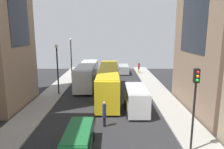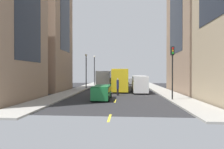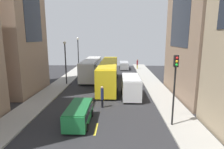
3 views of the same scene
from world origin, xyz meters
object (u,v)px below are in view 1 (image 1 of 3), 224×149
(pedestrian_waiting_curb, at_px, (105,113))
(pedestrian_crossing_near, at_px, (139,67))
(streetcar_yellow, at_px, (109,79))
(car_silver_1, at_px, (124,69))
(delivery_van_white, at_px, (137,98))
(traffic_light_near_corner, at_px, (196,95))
(city_bus_white, at_px, (88,73))
(car_green_0, at_px, (79,138))

(pedestrian_waiting_curb, distance_m, pedestrian_crossing_near, 24.82)
(pedestrian_crossing_near, bearing_deg, streetcar_yellow, 164.23)
(streetcar_yellow, xyz_separation_m, car_silver_1, (2.80, 14.84, -1.13))
(delivery_van_white, distance_m, car_silver_1, 20.84)
(car_silver_1, relative_size, traffic_light_near_corner, 0.83)
(city_bus_white, distance_m, traffic_light_near_corner, 20.67)
(delivery_van_white, relative_size, traffic_light_near_corner, 0.91)
(traffic_light_near_corner, bearing_deg, pedestrian_waiting_curb, 146.15)
(car_green_0, bearing_deg, traffic_light_near_corner, -2.47)
(streetcar_yellow, xyz_separation_m, pedestrian_waiting_curb, (-0.21, -9.42, -0.91))
(delivery_van_white, relative_size, pedestrian_waiting_curb, 2.26)
(delivery_van_white, distance_m, traffic_light_near_corner, 8.38)
(delivery_van_white, xyz_separation_m, car_silver_1, (-0.16, 20.83, -0.52))
(car_green_0, distance_m, car_silver_1, 28.34)
(city_bus_white, relative_size, car_green_0, 2.70)
(car_green_0, distance_m, traffic_light_near_corner, 8.26)
(city_bus_white, bearing_deg, pedestrian_waiting_curb, -77.76)
(city_bus_white, xyz_separation_m, streetcar_yellow, (3.33, -4.98, 0.12))
(delivery_van_white, distance_m, car_green_0, 8.61)
(traffic_light_near_corner, bearing_deg, pedestrian_crossing_near, 89.95)
(car_silver_1, bearing_deg, car_green_0, -99.42)
(streetcar_yellow, bearing_deg, car_green_0, -97.97)
(pedestrian_waiting_curb, bearing_deg, car_green_0, 91.80)
(car_silver_1, distance_m, pedestrian_crossing_near, 3.03)
(delivery_van_white, bearing_deg, traffic_light_near_corner, -69.21)
(delivery_van_white, bearing_deg, car_silver_1, 90.44)
(pedestrian_crossing_near, xyz_separation_m, traffic_light_near_corner, (-0.02, -28.11, 2.76))
(pedestrian_waiting_curb, height_order, traffic_light_near_corner, traffic_light_near_corner)
(pedestrian_crossing_near, bearing_deg, pedestrian_waiting_curb, 171.82)
(streetcar_yellow, height_order, car_silver_1, streetcar_yellow)
(car_silver_1, height_order, pedestrian_waiting_curb, pedestrian_waiting_curb)
(car_green_0, relative_size, pedestrian_crossing_near, 2.00)
(streetcar_yellow, bearing_deg, traffic_light_near_corner, -66.69)
(car_green_0, bearing_deg, pedestrian_crossing_near, 74.60)
(car_silver_1, distance_m, pedestrian_waiting_curb, 24.45)
(delivery_van_white, xyz_separation_m, traffic_light_near_corner, (2.83, -7.45, 2.57))
(city_bus_white, bearing_deg, pedestrian_crossing_near, 46.62)
(delivery_van_white, height_order, pedestrian_crossing_near, delivery_van_white)
(delivery_van_white, bearing_deg, car_green_0, -123.97)
(pedestrian_crossing_near, distance_m, traffic_light_near_corner, 28.24)
(streetcar_yellow, bearing_deg, delivery_van_white, -63.69)
(delivery_van_white, height_order, traffic_light_near_corner, traffic_light_near_corner)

